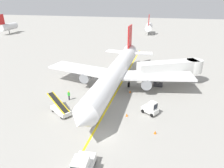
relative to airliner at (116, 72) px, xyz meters
The scene contains 14 objects.
ground_plane 14.72m from the airliner, 86.11° to the right, with size 300.00×300.00×0.00m, color #9E9B93.
taxi_line_yellow 9.89m from the airliner, 90.15° to the right, with size 0.30×80.00×0.01m, color yellow.
airliner is the anchor object (origin of this frame).
jet_bridge 11.56m from the airliner, 22.86° to the left, with size 12.74×7.77×4.85m.
pushback_tug 20.93m from the airliner, 88.11° to the right, with size 2.05×3.68×2.20m.
baggage_tug_near_wing 10.67m from the airliner, 48.65° to the right, with size 2.72×2.40×2.10m.
belt_loader_forward_hold 12.66m from the airliner, 121.59° to the right, with size 4.81×3.90×2.59m.
ground_crew_marshaller 10.91m from the airliner, 95.43° to the right, with size 0.36×0.24×1.70m.
ground_crew_wing_walker 9.65m from the airliner, 138.25° to the right, with size 0.36×0.24×1.70m.
safety_cone_nose_left 10.34m from the airliner, 69.42° to the right, with size 0.36×0.36×0.44m, color orange.
safety_cone_nose_right 15.07m from the airliner, 58.62° to the right, with size 0.36×0.36×0.44m, color orange.
safety_cone_wingtip_left 4.42m from the airliner, 21.03° to the right, with size 0.36×0.36×0.44m, color orange.
distant_aircraft_far_left 78.10m from the airliner, 140.68° to the left, with size 3.00×10.10×8.80m.
distant_aircraft_mid_left 62.44m from the airliner, 87.44° to the left, with size 3.00×10.10×8.80m.
Camera 1 is at (5.88, -20.91, 16.58)m, focal length 32.98 mm.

